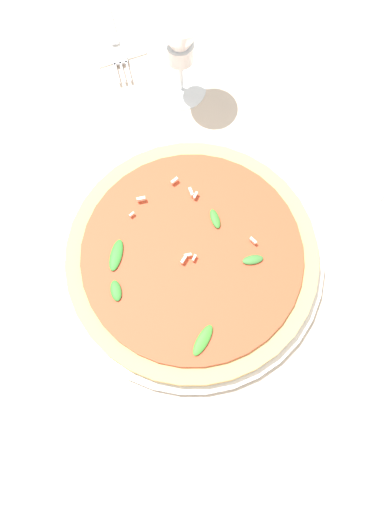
% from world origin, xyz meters
% --- Properties ---
extents(ground_plane, '(6.00, 6.00, 0.00)m').
position_xyz_m(ground_plane, '(0.00, 0.00, 0.00)').
color(ground_plane, beige).
extents(pizza_arugula_main, '(0.37, 0.37, 0.05)m').
position_xyz_m(pizza_arugula_main, '(0.04, 0.02, 0.02)').
color(pizza_arugula_main, white).
rests_on(pizza_arugula_main, ground_plane).
extents(wine_glass, '(0.08, 0.08, 0.16)m').
position_xyz_m(wine_glass, '(-0.24, 0.09, 0.11)').
color(wine_glass, white).
rests_on(wine_glass, ground_plane).
extents(napkin, '(0.13, 0.09, 0.01)m').
position_xyz_m(napkin, '(-0.37, 0.01, 0.00)').
color(napkin, silver).
rests_on(napkin, ground_plane).
extents(fork, '(0.19, 0.03, 0.00)m').
position_xyz_m(fork, '(-0.37, 0.01, 0.01)').
color(fork, silver).
rests_on(fork, ground_plane).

